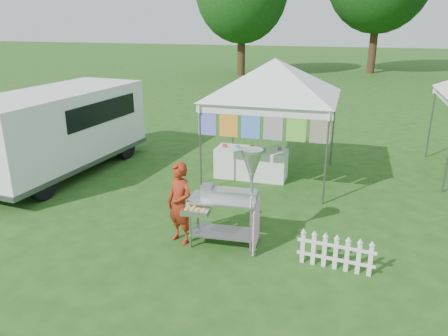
% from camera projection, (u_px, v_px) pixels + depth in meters
% --- Properties ---
extents(ground, '(120.00, 120.00, 0.00)m').
position_uv_depth(ground, '(237.00, 238.00, 8.14)').
color(ground, '#204814').
rests_on(ground, ground).
extents(canopy_main, '(4.24, 4.24, 3.45)m').
position_uv_depth(canopy_main, '(275.00, 59.00, 10.34)').
color(canopy_main, '#59595E').
rests_on(canopy_main, ground).
extents(donut_cart, '(1.30, 0.97, 1.82)m').
position_uv_depth(donut_cart, '(234.00, 191.00, 7.54)').
color(donut_cart, gray).
rests_on(donut_cart, ground).
extents(vendor, '(0.65, 0.56, 1.51)m').
position_uv_depth(vendor, '(180.00, 203.00, 7.80)').
color(vendor, maroon).
rests_on(vendor, ground).
extents(cargo_van, '(2.54, 5.35, 2.16)m').
position_uv_depth(cargo_van, '(61.00, 128.00, 11.42)').
color(cargo_van, white).
rests_on(cargo_van, ground).
extents(picket_fence, '(1.25, 0.17, 0.56)m').
position_uv_depth(picket_fence, '(336.00, 254.00, 7.06)').
color(picket_fence, white).
rests_on(picket_fence, ground).
extents(display_table, '(1.80, 0.70, 0.76)m').
position_uv_depth(display_table, '(251.00, 163.00, 11.16)').
color(display_table, white).
rests_on(display_table, ground).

